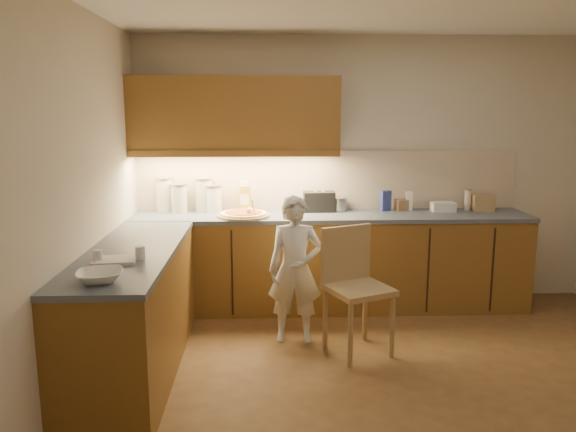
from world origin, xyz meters
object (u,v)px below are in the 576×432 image
object	(u,v)px
child	(295,270)
oil_jug	(245,198)
pizza_on_board	(244,214)
wooden_chair	(354,280)
toaster	(319,202)

from	to	relation	value
child	oil_jug	size ratio (longest dim) A/B	4.08
pizza_on_board	oil_jug	distance (m)	0.29
child	oil_jug	bearing A→B (deg)	118.68
child	oil_jug	world-z (taller)	same
wooden_chair	toaster	bearing A→B (deg)	74.92
pizza_on_board	wooden_chair	xyz separation A→B (m)	(0.89, -0.89, -0.37)
oil_jug	pizza_on_board	bearing A→B (deg)	-90.10
oil_jug	toaster	bearing A→B (deg)	-1.09
child	toaster	world-z (taller)	child
child	toaster	size ratio (longest dim) A/B	4.00
pizza_on_board	child	size ratio (longest dim) A/B	0.40
wooden_chair	oil_jug	distance (m)	1.54
child	wooden_chair	bearing A→B (deg)	-19.52
wooden_chair	toaster	size ratio (longest dim) A/B	3.25
toaster	oil_jug	bearing A→B (deg)	177.81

